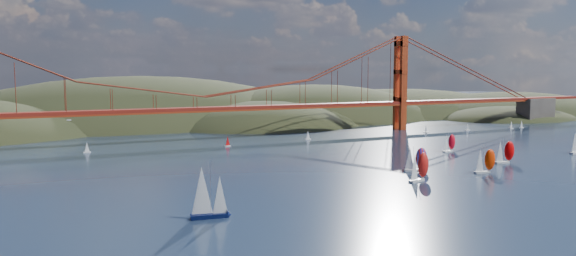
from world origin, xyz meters
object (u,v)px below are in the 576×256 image
at_px(racer_1, 485,160).
at_px(racer_rwb, 415,159).
at_px(sloop_navy, 207,193).
at_px(racer_2, 505,152).
at_px(racer_0, 419,166).
at_px(racer_3, 449,143).

relative_size(racer_1, racer_rwb, 1.00).
height_order(sloop_navy, racer_2, sloop_navy).
bearing_deg(racer_0, racer_1, -13.22).
height_order(racer_3, racer_rwb, racer_rwb).
xyz_separation_m(racer_0, racer_1, (29.71, 1.62, -0.46)).
bearing_deg(sloop_navy, racer_0, 19.94).
bearing_deg(racer_0, racer_3, 24.37).
distance_m(sloop_navy, racer_0, 75.56).
bearing_deg(racer_2, racer_1, -145.89).
bearing_deg(racer_1, racer_0, -172.23).
relative_size(sloop_navy, racer_3, 1.63).
relative_size(racer_0, racer_1, 1.10).
relative_size(racer_0, racer_2, 1.08).
bearing_deg(racer_3, sloop_navy, -168.46).
bearing_deg(racer_1, racer_2, 33.17).
distance_m(racer_0, racer_1, 29.75).
height_order(sloop_navy, racer_3, sloop_navy).
bearing_deg(racer_3, racer_0, -152.77).
bearing_deg(racer_rwb, racer_3, 53.82).
bearing_deg(racer_0, racer_2, -1.64).
relative_size(racer_0, racer_3, 1.21).
bearing_deg(racer_0, racer_rwb, 38.57).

